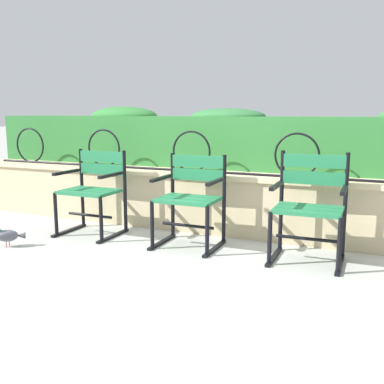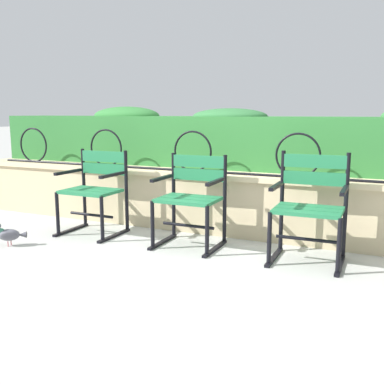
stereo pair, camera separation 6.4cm
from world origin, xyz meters
The scene contains 8 objects.
ground_plane centered at (0.00, 0.00, 0.00)m, with size 60.00×60.00×0.00m, color #ADADA8.
stone_wall centered at (0.00, 0.92, 0.31)m, with size 6.30×0.41×0.62m.
iron_arch_fence centered at (-0.28, 0.84, 0.80)m, with size 5.78×0.02×0.42m.
hedge_row centered at (0.06, 1.39, 0.94)m, with size 6.17×0.60×0.69m.
park_chair_left centered at (-1.20, 0.37, 0.46)m, with size 0.58×0.52×0.84m.
park_chair_centre centered at (-0.13, 0.39, 0.46)m, with size 0.58×0.53×0.83m.
park_chair_right centered at (0.94, 0.39, 0.47)m, with size 0.59×0.54×0.89m.
pigeon_near_chairs centered at (-1.63, -0.37, 0.11)m, with size 0.26×0.21×0.22m.
Camera 1 is at (1.53, -3.33, 1.22)m, focal length 42.26 mm.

